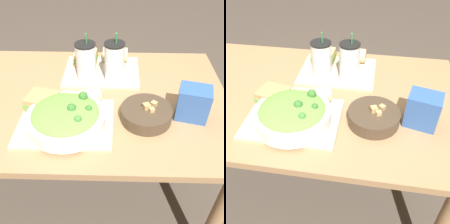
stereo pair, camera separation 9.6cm
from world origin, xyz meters
The scene contains 13 objects.
ground_plane centered at (0.00, 0.00, 0.00)m, with size 12.00×12.00×0.00m, color #4C4238.
dining_table centered at (0.00, 0.00, 0.64)m, with size 1.49×0.83×0.73m.
tray_near centered at (0.06, -0.17, 0.74)m, with size 0.36×0.28×0.01m.
tray_far centered at (0.18, 0.20, 0.74)m, with size 0.36×0.28×0.01m.
salad_bowl centered at (0.07, -0.20, 0.78)m, with size 0.29×0.29×0.10m.
soup_bowl centered at (0.37, -0.14, 0.76)m, with size 0.20×0.20×0.07m.
sandwich_near centered at (-0.04, -0.10, 0.77)m, with size 0.14×0.13×0.06m.
baguette_near centered at (0.11, -0.07, 0.78)m, with size 0.17×0.13×0.07m.
sandwich_far centered at (0.09, 0.27, 0.77)m, with size 0.12×0.10×0.06m.
baguette_far centered at (0.25, 0.30, 0.78)m, with size 0.13×0.08×0.07m.
drink_cup_dark centered at (0.11, 0.13, 0.82)m, with size 0.09×0.09×0.22m.
drink_cup_red centered at (0.24, 0.13, 0.82)m, with size 0.09×0.09×0.23m.
chip_bag centered at (0.55, -0.12, 0.80)m, with size 0.14×0.12×0.13m.
Camera 2 is at (0.36, -0.90, 1.42)m, focal length 42.00 mm.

